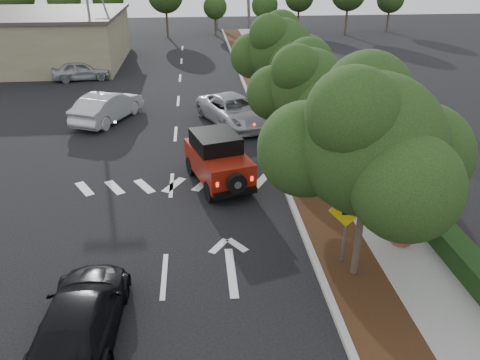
{
  "coord_description": "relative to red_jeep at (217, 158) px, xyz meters",
  "views": [
    {
      "loc": [
        1.18,
        -11.34,
        8.69
      ],
      "look_at": [
        2.55,
        3.0,
        1.59
      ],
      "focal_mm": 35.0,
      "sensor_mm": 36.0,
      "label": 1
    }
  ],
  "objects": [
    {
      "name": "street_tree_far",
      "position": [
        3.71,
        6.85,
        -1.07
      ],
      "size": [
        3.4,
        3.4,
        5.62
      ],
      "primitive_type": null,
      "color": "black",
      "rests_on": "ground"
    },
    {
      "name": "ground",
      "position": [
        -1.89,
        -6.15,
        -1.07
      ],
      "size": [
        120.0,
        120.0,
        0.0
      ],
      "primitive_type": "plane",
      "color": "black",
      "rests_on": "ground"
    },
    {
      "name": "sidewalk",
      "position": [
        5.61,
        5.85,
        -1.01
      ],
      "size": [
        2.0,
        70.0,
        0.12
      ],
      "primitive_type": "cube",
      "color": "gray",
      "rests_on": "ground"
    },
    {
      "name": "light_pole_b",
      "position": [
        -9.39,
        31.85,
        -1.07
      ],
      "size": [
        2.0,
        0.22,
        9.0
      ],
      "primitive_type": null,
      "color": "slate",
      "rests_on": "ground"
    },
    {
      "name": "planting_strip",
      "position": [
        3.71,
        5.85,
        -1.01
      ],
      "size": [
        1.8,
        70.0,
        0.12
      ],
      "primitive_type": "cube",
      "color": "black",
      "rests_on": "ground"
    },
    {
      "name": "silver_suv_ahead",
      "position": [
        1.31,
        7.14,
        -0.3
      ],
      "size": [
        4.46,
        6.08,
        1.54
      ],
      "primitive_type": "imported",
      "rotation": [
        0.0,
        0.0,
        0.39
      ],
      "color": "#AEB1B6",
      "rests_on": "ground"
    },
    {
      "name": "speed_hump_sign",
      "position": [
        3.51,
        -6.08,
        0.56
      ],
      "size": [
        1.1,
        0.12,
        2.35
      ],
      "rotation": [
        0.0,
        0.0,
        -0.07
      ],
      "color": "slate",
      "rests_on": "ground"
    },
    {
      "name": "black_suv_oncoming",
      "position": [
        -3.75,
        -8.41,
        -0.4
      ],
      "size": [
        2.02,
        4.63,
        1.32
      ],
      "primitive_type": "imported",
      "rotation": [
        0.0,
        0.0,
        3.1
      ],
      "color": "black",
      "rests_on": "ground"
    },
    {
      "name": "light_pole_a",
      "position": [
        -8.39,
        19.85,
        -1.07
      ],
      "size": [
        2.0,
        0.22,
        9.0
      ],
      "primitive_type": null,
      "color": "slate",
      "rests_on": "ground"
    },
    {
      "name": "street_tree_mid",
      "position": [
        3.71,
        0.35,
        -1.07
      ],
      "size": [
        3.2,
        3.2,
        5.32
      ],
      "primitive_type": null,
      "color": "black",
      "rests_on": "ground"
    },
    {
      "name": "street_tree_near",
      "position": [
        3.71,
        -6.65,
        -1.07
      ],
      "size": [
        3.8,
        3.8,
        5.92
      ],
      "primitive_type": null,
      "color": "black",
      "rests_on": "ground"
    },
    {
      "name": "parked_suv",
      "position": [
        -9.09,
        18.0,
        -0.35
      ],
      "size": [
        4.42,
        2.36,
        1.43
      ],
      "primitive_type": "imported",
      "rotation": [
        0.0,
        0.0,
        1.74
      ],
      "color": "#9A9DA2",
      "rests_on": "ground"
    },
    {
      "name": "curb",
      "position": [
        2.71,
        5.85,
        -0.99
      ],
      "size": [
        0.2,
        70.0,
        0.15
      ],
      "primitive_type": "cube",
      "color": "#9E9B93",
      "rests_on": "ground"
    },
    {
      "name": "red_jeep",
      "position": [
        0.0,
        0.0,
        0.0
      ],
      "size": [
        2.77,
        4.29,
        2.1
      ],
      "rotation": [
        0.0,
        0.0,
        0.28
      ],
      "color": "black",
      "rests_on": "ground"
    },
    {
      "name": "terracotta_planter",
      "position": [
        5.71,
        -5.25,
        -0.13
      ],
      "size": [
        0.8,
        0.8,
        1.39
      ],
      "rotation": [
        0.0,
        0.0,
        -0.09
      ],
      "color": "brown",
      "rests_on": "ground"
    },
    {
      "name": "transmission_tower",
      "position": [
        4.11,
        41.85,
        -1.07
      ],
      "size": [
        7.0,
        4.0,
        28.0
      ],
      "primitive_type": null,
      "color": "slate",
      "rests_on": "ground"
    },
    {
      "name": "silver_sedan_oncoming",
      "position": [
        -5.69,
        8.37,
        -0.25
      ],
      "size": [
        3.64,
        5.25,
        1.64
      ],
      "primitive_type": "imported",
      "rotation": [
        0.0,
        0.0,
        2.72
      ],
      "color": "#ABAEB3",
      "rests_on": "ground"
    },
    {
      "name": "hedge",
      "position": [
        7.01,
        5.85,
        -0.67
      ],
      "size": [
        0.8,
        70.0,
        0.8
      ],
      "primitive_type": "cube",
      "color": "black",
      "rests_on": "ground"
    }
  ]
}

